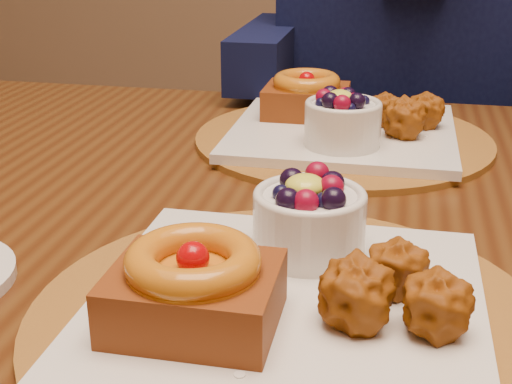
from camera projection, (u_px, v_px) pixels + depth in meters
dining_table at (320, 274)px, 0.75m from camera, size 1.60×0.90×0.76m
place_setting_near at (284, 287)px, 0.52m from camera, size 0.38×0.38×0.09m
place_setting_far at (341, 124)px, 0.91m from camera, size 0.38×0.38×0.09m
chair_far at (387, 161)px, 1.55m from camera, size 0.48×0.48×0.94m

